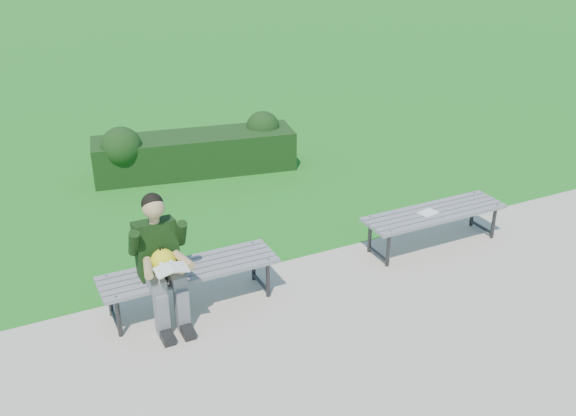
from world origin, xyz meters
TOP-DOWN VIEW (x-y plane):
  - ground at (0.00, 0.00)m, footprint 80.00×80.00m
  - walkway at (0.00, -1.75)m, footprint 30.00×3.50m
  - hedge at (0.08, 3.15)m, footprint 3.14×1.31m
  - bench_left at (-1.14, -0.39)m, footprint 1.80×0.50m
  - bench_right at (1.91, -0.42)m, footprint 1.80×0.50m
  - seated_boy at (-1.44, -0.49)m, footprint 0.56×0.76m
  - paper_sheet at (1.81, -0.42)m, footprint 0.25×0.20m

SIDE VIEW (x-z plane):
  - ground at x=0.00m, z-range 0.00..0.00m
  - walkway at x=0.00m, z-range 0.00..0.02m
  - hedge at x=0.08m, z-range -0.08..0.79m
  - bench_left at x=-1.14m, z-range 0.19..0.64m
  - bench_right at x=1.91m, z-range 0.19..0.64m
  - paper_sheet at x=1.81m, z-range 0.47..0.48m
  - seated_boy at x=-1.44m, z-range 0.06..1.37m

